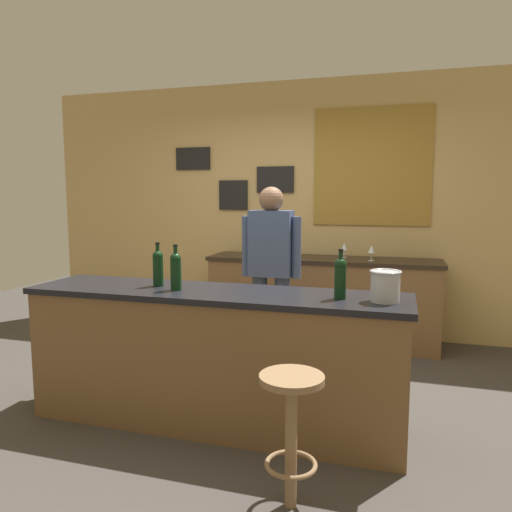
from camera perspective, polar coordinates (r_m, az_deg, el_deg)
ground_plane at (r=3.85m, az=-2.52°, el=-16.51°), size 10.00×10.00×0.00m
back_wall at (r=5.48m, az=4.61°, el=5.77°), size 6.00×0.09×2.80m
bar_counter at (r=3.33m, az=-4.88°, el=-11.84°), size 2.55×0.60×0.92m
side_counter at (r=5.15m, az=7.77°, el=-5.17°), size 2.40×0.56×0.90m
bartender at (r=4.14m, az=1.78°, el=-1.31°), size 0.52×0.21×1.62m
bar_stool at (r=2.50m, az=4.20°, el=-18.57°), size 0.32×0.32×0.68m
wine_bottle_a at (r=3.40m, az=-11.51°, el=-1.24°), size 0.07×0.07×0.31m
wine_bottle_b at (r=3.24m, az=-9.46°, el=-1.63°), size 0.07×0.07×0.31m
wine_bottle_c at (r=2.97m, az=9.93°, el=-2.42°), size 0.07×0.07×0.31m
ice_bucket at (r=2.95m, az=15.03°, el=-3.36°), size 0.19×0.19×0.19m
wine_glass_a at (r=5.31m, az=-0.94°, el=1.37°), size 0.07×0.07×0.16m
wine_glass_b at (r=5.24m, az=0.99°, el=1.29°), size 0.07×0.07×0.16m
wine_glass_c at (r=5.19m, az=3.92°, el=1.22°), size 0.07×0.07×0.16m
wine_glass_d at (r=5.12m, az=10.39°, el=1.03°), size 0.07×0.07×0.16m
wine_glass_e at (r=4.92m, az=13.48°, el=0.71°), size 0.07×0.07×0.16m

